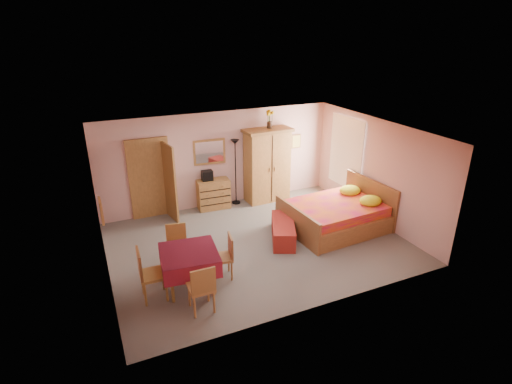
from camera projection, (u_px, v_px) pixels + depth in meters
name	position (u px, v px, depth m)	size (l,w,h in m)	color
floor	(257.00, 243.00, 9.22)	(6.50, 6.50, 0.00)	slate
ceiling	(258.00, 133.00, 8.23)	(6.50, 6.50, 0.00)	brown
wall_back	(220.00, 159.00, 10.83)	(6.50, 0.10, 2.60)	tan
wall_front	(320.00, 243.00, 6.61)	(6.50, 0.10, 2.60)	tan
wall_left	(100.00, 218.00, 7.49)	(0.10, 5.00, 2.60)	tan
wall_right	(376.00, 171.00, 9.95)	(0.10, 5.00, 2.60)	tan
doorway	(150.00, 179.00, 10.19)	(1.06, 0.12, 2.15)	#9E6B35
window	(346.00, 153.00, 10.89)	(0.08, 1.40, 1.95)	white
picture_left	(101.00, 211.00, 6.84)	(0.04, 0.32, 0.42)	orange
picture_back	(296.00, 141.00, 11.60)	(0.30, 0.04, 0.40)	#D8BF59
chest_of_drawers	(214.00, 194.00, 10.87)	(0.87, 0.43, 0.82)	olive
wall_mirror	(209.00, 152.00, 10.61)	(0.87, 0.05, 0.69)	silver
stereo	(207.00, 176.00, 10.65)	(0.29, 0.21, 0.27)	black
floor_lamp	(236.00, 172.00, 10.98)	(0.24, 0.24, 1.84)	black
wardrobe	(267.00, 165.00, 11.18)	(1.33, 0.68, 2.08)	#AB7439
sunflower_vase	(270.00, 119.00, 10.74)	(0.20, 0.20, 0.50)	yellow
bed	(335.00, 208.00, 9.72)	(2.33, 1.84, 1.08)	#BC124A
bench	(283.00, 231.00, 9.31)	(0.50, 1.34, 0.45)	maroon
dining_table	(190.00, 269.00, 7.54)	(1.04, 1.04, 0.77)	maroon
chair_south	(201.00, 287.00, 6.88)	(0.43, 0.43, 0.94)	#AF733B
chair_north	(177.00, 247.00, 8.15)	(0.41, 0.41, 0.91)	olive
chair_west	(153.00, 274.00, 7.17)	(0.46, 0.46, 1.02)	#A17436
chair_east	(222.00, 257.00, 7.81)	(0.41, 0.41, 0.90)	#9A6734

